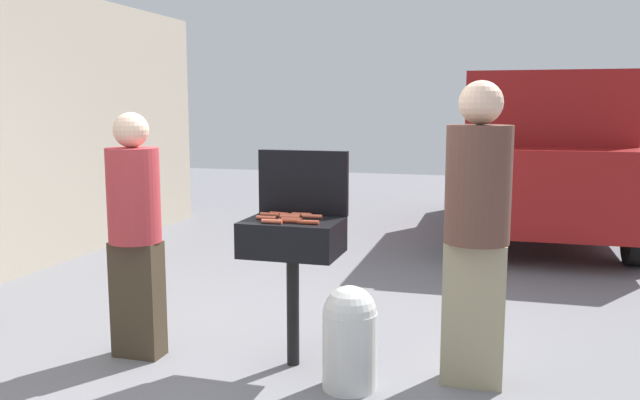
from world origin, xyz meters
The scene contains 18 objects.
ground_plane centered at (0.00, 0.00, 0.00)m, with size 24.00×24.00×0.00m, color slate.
bbq_grill centered at (0.30, 0.16, 0.80)m, with size 0.60×0.44×0.94m.
grill_lid_open centered at (0.30, 0.38, 1.15)m, with size 0.60×0.05×0.42m, color black.
hot_dog_0 centered at (0.26, 0.24, 0.96)m, with size 0.03×0.03×0.13m, color #C6593D.
hot_dog_1 centered at (0.31, 0.06, 0.96)m, with size 0.03×0.03×0.13m, color #AD4228.
hot_dog_2 centered at (0.32, 0.10, 0.96)m, with size 0.03×0.03×0.13m, color #B74C33.
hot_dog_3 centered at (0.22, 0.01, 0.96)m, with size 0.03×0.03×0.13m, color #C6593D.
hot_dog_4 centered at (0.14, 0.12, 0.96)m, with size 0.03×0.03×0.13m, color #C6593D.
hot_dog_5 centered at (0.32, 0.30, 0.96)m, with size 0.03×0.03×0.13m, color #B74C33.
hot_dog_6 centered at (0.44, 0.04, 0.96)m, with size 0.03×0.03×0.13m, color #AD4228.
hot_dog_7 centered at (0.27, 0.18, 0.96)m, with size 0.03×0.03×0.13m, color #C6593D.
hot_dog_8 centered at (0.40, 0.25, 0.96)m, with size 0.03×0.03×0.13m, color #C6593D.
hot_dog_9 centered at (0.12, 0.24, 0.96)m, with size 0.03×0.03×0.13m, color #B74C33.
hot_dog_10 centered at (0.17, 0.28, 0.96)m, with size 0.03×0.03×0.13m, color #AD4228.
propane_tank centered at (0.73, -0.08, 0.32)m, with size 0.32×0.32×0.62m.
person_left centered at (-0.73, 0.02, 0.87)m, with size 0.34×0.34×1.61m.
person_right centered at (1.42, 0.19, 0.97)m, with size 0.38×0.38×1.79m.
parked_minivan centered at (1.95, 5.11, 1.03)m, with size 2.10×4.44×2.02m.
Camera 1 is at (1.59, -3.64, 1.65)m, focal length 36.66 mm.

